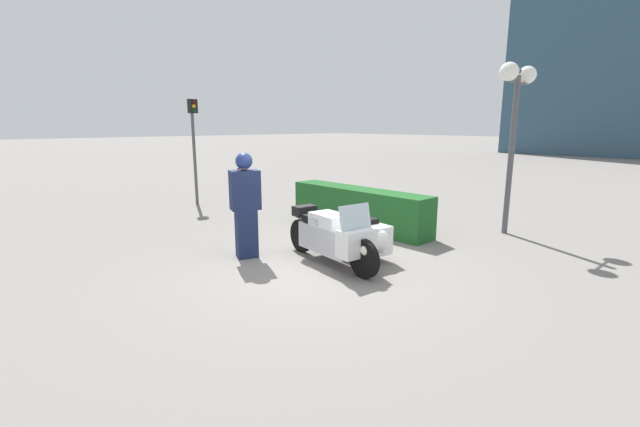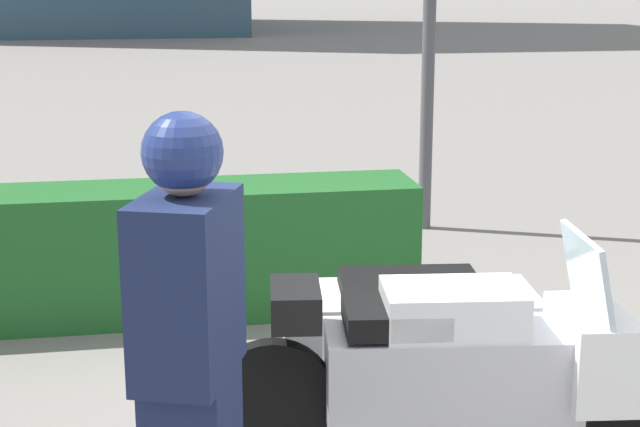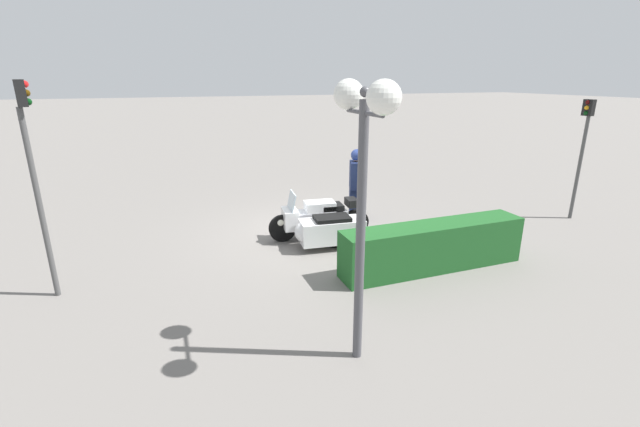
# 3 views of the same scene
# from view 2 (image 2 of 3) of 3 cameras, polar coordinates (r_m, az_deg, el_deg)

# --- Properties ---
(police_motorcycle) EXTENTS (2.40, 1.44, 1.15)m
(police_motorcycle) POSITION_cam_2_polar(r_m,az_deg,el_deg) (5.28, 7.37, -7.53)
(police_motorcycle) COLOR black
(police_motorcycle) RESTS_ON ground
(officer_rider) EXTENTS (0.47, 0.59, 1.90)m
(officer_rider) POSITION_cam_2_polar(r_m,az_deg,el_deg) (3.79, -7.63, -7.64)
(officer_rider) COLOR #192347
(officer_rider) RESTS_ON ground
(hedge_bush_curbside) EXTENTS (3.80, 0.68, 0.93)m
(hedge_bush_curbside) POSITION_cam_2_polar(r_m,az_deg,el_deg) (6.99, -10.00, -2.23)
(hedge_bush_curbside) COLOR #1E5623
(hedge_bush_curbside) RESTS_ON ground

